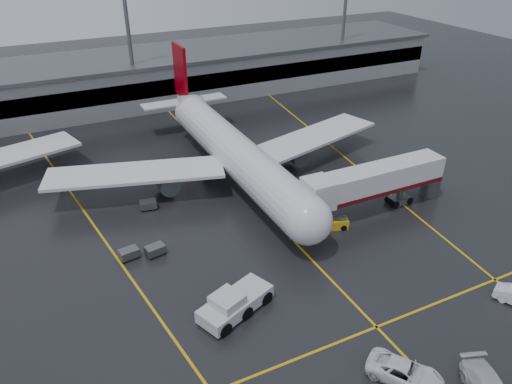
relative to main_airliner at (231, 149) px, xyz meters
name	(u,v)px	position (x,y,z in m)	size (l,w,h in m)	color
ground	(263,210)	(0.00, -9.70, -4.21)	(220.00, 220.00, 0.00)	black
apron_line_centre	(263,210)	(0.00, -9.70, -4.20)	(0.25, 90.00, 0.02)	gold
apron_line_stop	(377,327)	(0.00, -31.70, -4.20)	(60.00, 0.25, 0.02)	gold
apron_line_left	(82,209)	(-20.00, 0.30, -4.20)	(0.25, 70.00, 0.02)	gold
apron_line_right	(339,152)	(18.00, 0.30, -4.20)	(0.25, 70.00, 0.02)	gold
terminal	(153,76)	(0.00, 38.23, 0.11)	(122.00, 19.00, 8.60)	gray
light_mast_mid	(128,30)	(-5.00, 32.30, 10.27)	(3.00, 1.20, 25.45)	#595B60
light_mast_right	(345,11)	(40.00, 32.30, 10.27)	(3.00, 1.20, 25.45)	#595B60
main_airliner	(231,149)	(0.00, 0.00, 0.00)	(48.80, 45.60, 14.10)	silver
jet_bridge	(376,182)	(11.87, -15.70, -0.28)	(19.90, 3.40, 6.05)	silver
pushback_tractor	(234,304)	(-10.50, -24.55, -3.18)	(7.82, 5.43, 2.59)	silver
belt_loader	(332,223)	(5.35, -16.72, -3.65)	(3.84, 2.60, 2.25)	gold
service_van_a	(405,373)	(-1.66, -37.13, -3.39)	(2.70, 5.86, 1.63)	white
baggage_cart_a	(155,250)	(-14.47, -12.85, -3.58)	(2.21, 1.65, 1.12)	#595B60
baggage_cart_b	(129,253)	(-17.11, -12.24, -3.58)	(2.18, 1.59, 1.12)	#595B60
baggage_cart_c	(148,205)	(-12.63, -3.31, -3.58)	(2.17, 1.59, 1.12)	#595B60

